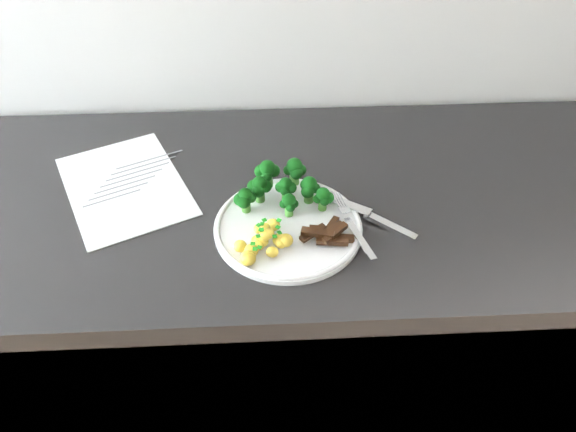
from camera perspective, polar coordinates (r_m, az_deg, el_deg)
The scene contains 8 objects.
counter at distance 1.30m, azimuth -1.71°, elevation -12.56°, with size 2.29×0.57×0.86m.
recipe_paper at distance 1.04m, azimuth -16.62°, elevation 3.06°, with size 0.30×0.33×0.00m.
plate at distance 0.91m, azimuth 0.00°, elevation -1.07°, with size 0.25×0.25×0.01m.
broccoli at distance 0.93m, azimuth -0.71°, elevation 3.25°, with size 0.17×0.11×0.06m.
potatoes at distance 0.86m, azimuth -2.59°, elevation -2.78°, with size 0.10×0.10×0.04m.
beef_strips at distance 0.88m, azimuth 4.25°, elevation -1.81°, with size 0.09×0.07×0.03m.
fork at distance 0.90m, azimuth 6.92°, elevation -1.25°, with size 0.05×0.16×0.02m.
knife at distance 0.93m, azimuth 9.16°, elevation -0.34°, with size 0.17×0.13×0.02m.
Camera 1 is at (0.15, 0.94, 1.49)m, focal length 34.13 mm.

